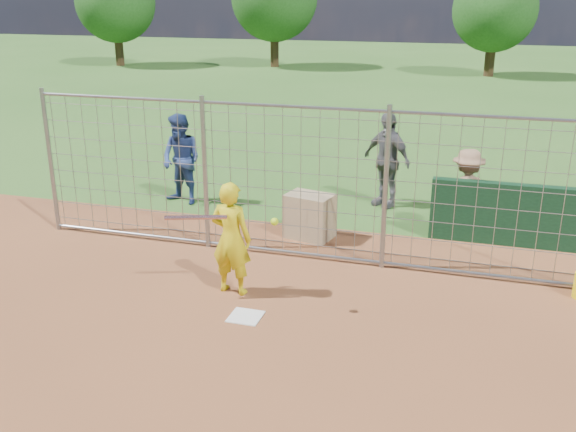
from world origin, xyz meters
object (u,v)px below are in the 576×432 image
(bystander_a, at_px, (181,160))
(bystander_c, at_px, (466,193))
(equipment_bin, at_px, (309,216))
(batter, at_px, (231,238))
(bystander_b, at_px, (386,160))

(bystander_a, xyz_separation_m, bystander_c, (5.65, -0.26, -0.13))
(bystander_c, distance_m, equipment_bin, 2.81)
(bystander_a, height_order, equipment_bin, bystander_a)
(bystander_a, height_order, bystander_c, bystander_a)
(batter, xyz_separation_m, bystander_b, (1.51, 4.68, 0.13))
(batter, relative_size, bystander_a, 0.90)
(bystander_a, bearing_deg, equipment_bin, -4.25)
(bystander_c, relative_size, equipment_bin, 1.99)
(equipment_bin, bearing_deg, bystander_a, 171.85)
(batter, height_order, bystander_b, bystander_b)
(bystander_b, bearing_deg, equipment_bin, -82.50)
(bystander_c, height_order, equipment_bin, bystander_c)
(bystander_b, bearing_deg, batter, -75.99)
(bystander_c, bearing_deg, equipment_bin, -2.22)
(bystander_c, bearing_deg, bystander_a, -23.91)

